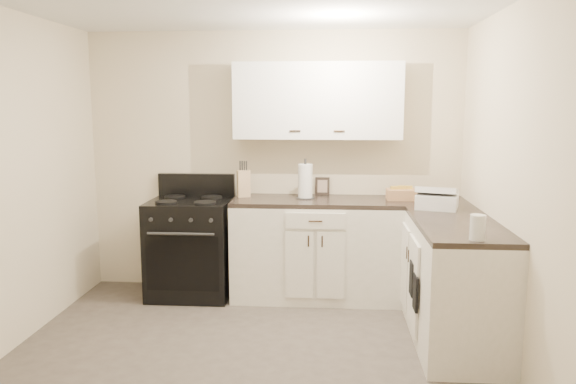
# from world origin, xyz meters

# --- Properties ---
(floor) EXTENTS (3.60, 3.60, 0.00)m
(floor) POSITION_xyz_m (0.00, 0.00, 0.00)
(floor) COLOR #473F38
(floor) RESTS_ON ground
(wall_back) EXTENTS (3.60, 0.00, 3.60)m
(wall_back) POSITION_xyz_m (0.00, 1.80, 1.25)
(wall_back) COLOR beige
(wall_back) RESTS_ON ground
(wall_right) EXTENTS (0.00, 3.60, 3.60)m
(wall_right) POSITION_xyz_m (1.80, 0.00, 1.25)
(wall_right) COLOR beige
(wall_right) RESTS_ON ground
(wall_front) EXTENTS (3.60, 0.00, 3.60)m
(wall_front) POSITION_xyz_m (0.00, -1.80, 1.25)
(wall_front) COLOR beige
(wall_front) RESTS_ON ground
(base_cabinets_back) EXTENTS (1.55, 0.60, 0.90)m
(base_cabinets_back) POSITION_xyz_m (0.43, 1.50, 0.45)
(base_cabinets_back) COLOR white
(base_cabinets_back) RESTS_ON floor
(base_cabinets_right) EXTENTS (0.60, 1.90, 0.90)m
(base_cabinets_right) POSITION_xyz_m (1.50, 0.85, 0.45)
(base_cabinets_right) COLOR white
(base_cabinets_right) RESTS_ON floor
(countertop_back) EXTENTS (1.55, 0.60, 0.04)m
(countertop_back) POSITION_xyz_m (0.43, 1.50, 0.92)
(countertop_back) COLOR black
(countertop_back) RESTS_ON base_cabinets_back
(countertop_right) EXTENTS (0.60, 1.90, 0.04)m
(countertop_right) POSITION_xyz_m (1.50, 0.85, 0.92)
(countertop_right) COLOR black
(countertop_right) RESTS_ON base_cabinets_right
(upper_cabinets) EXTENTS (1.55, 0.30, 0.70)m
(upper_cabinets) POSITION_xyz_m (0.43, 1.65, 1.84)
(upper_cabinets) COLOR white
(upper_cabinets) RESTS_ON wall_back
(stove) EXTENTS (0.76, 0.65, 0.91)m
(stove) POSITION_xyz_m (-0.76, 1.48, 0.46)
(stove) COLOR black
(stove) RESTS_ON floor
(knife_block) EXTENTS (0.14, 0.14, 0.25)m
(knife_block) POSITION_xyz_m (-0.27, 1.60, 1.07)
(knife_block) COLOR #D2B481
(knife_block) RESTS_ON countertop_back
(paper_towel) EXTENTS (0.13, 0.13, 0.32)m
(paper_towel) POSITION_xyz_m (0.32, 1.54, 1.10)
(paper_towel) COLOR white
(paper_towel) RESTS_ON countertop_back
(picture_frame) EXTENTS (0.14, 0.04, 0.17)m
(picture_frame) POSITION_xyz_m (0.48, 1.76, 1.03)
(picture_frame) COLOR black
(picture_frame) RESTS_ON countertop_back
(wicker_basket) EXTENTS (0.29, 0.19, 0.10)m
(wicker_basket) POSITION_xyz_m (1.21, 1.54, 0.99)
(wicker_basket) COLOR tan
(wicker_basket) RESTS_ON countertop_right
(countertop_grill) EXTENTS (0.40, 0.39, 0.12)m
(countertop_grill) POSITION_xyz_m (1.45, 1.12, 1.00)
(countertop_grill) COLOR white
(countertop_grill) RESTS_ON countertop_right
(glass_jar) EXTENTS (0.13, 0.13, 0.17)m
(glass_jar) POSITION_xyz_m (1.50, 0.00, 1.02)
(glass_jar) COLOR silver
(glass_jar) RESTS_ON countertop_right
(oven_mitt_near) EXTENTS (0.02, 0.15, 0.26)m
(oven_mitt_near) POSITION_xyz_m (1.18, 0.36, 0.45)
(oven_mitt_near) COLOR black
(oven_mitt_near) RESTS_ON base_cabinets_right
(oven_mitt_far) EXTENTS (0.02, 0.15, 0.26)m
(oven_mitt_far) POSITION_xyz_m (1.18, 0.56, 0.50)
(oven_mitt_far) COLOR black
(oven_mitt_far) RESTS_ON base_cabinets_right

